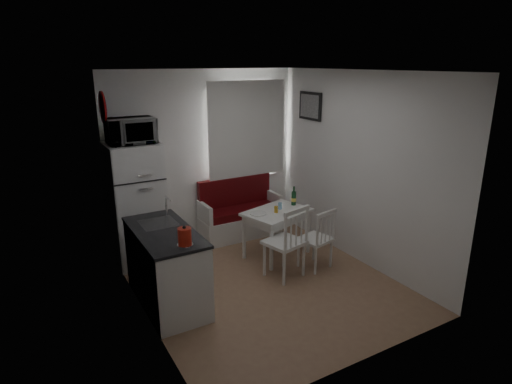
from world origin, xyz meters
TOP-DOWN VIEW (x-y plane):
  - floor at (0.00, 0.00)m, footprint 3.00×3.50m
  - ceiling at (0.00, 0.00)m, footprint 3.00×3.50m
  - wall_back at (0.00, 1.75)m, footprint 3.00×0.02m
  - wall_front at (0.00, -1.75)m, footprint 3.00×0.02m
  - wall_left at (-1.50, 0.00)m, footprint 0.02×3.50m
  - wall_right at (1.50, 0.00)m, footprint 0.02×3.50m
  - window at (0.70, 1.72)m, footprint 1.22×0.06m
  - curtain at (0.70, 1.65)m, footprint 1.35×0.02m
  - kitchen_counter at (-1.20, 0.16)m, footprint 0.62×1.32m
  - wall_sign at (-1.47, 1.45)m, footprint 0.03×0.40m
  - picture_frame at (1.48, 1.10)m, footprint 0.04×0.52m
  - bench at (0.46, 1.51)m, footprint 1.31×0.50m
  - dining_table at (0.58, 0.59)m, footprint 1.04×0.85m
  - chair_left at (0.33, -0.08)m, footprint 0.55×0.54m
  - chair_right at (0.83, -0.07)m, footprint 0.47×0.46m
  - fridge at (-1.18, 1.40)m, footprint 0.67×0.67m
  - microwave at (-1.18, 1.35)m, footprint 0.60×0.40m
  - kettle at (-1.15, -0.38)m, footprint 0.17×0.17m
  - wine_bottle at (0.93, 0.69)m, footprint 0.07×0.07m
  - drinking_glass_orange at (0.53, 0.54)m, footprint 0.05×0.05m
  - drinking_glass_blue at (0.66, 0.64)m, footprint 0.06×0.06m
  - plate at (0.28, 0.61)m, footprint 0.23×0.23m

SIDE VIEW (x-z plane):
  - floor at x=0.00m, z-range -0.01..0.01m
  - bench at x=0.46m, z-range -0.16..0.78m
  - kitchen_counter at x=-1.20m, z-range -0.12..1.04m
  - chair_right at x=0.83m, z-range 0.30..0.75m
  - dining_table at x=0.58m, z-range 0.26..0.94m
  - chair_left at x=0.33m, z-range 0.34..0.87m
  - plate at x=0.28m, z-range 0.68..0.70m
  - drinking_glass_orange at x=0.53m, z-range 0.68..0.77m
  - drinking_glass_blue at x=0.66m, z-range 0.68..0.77m
  - wine_bottle at x=0.93m, z-range 0.68..0.96m
  - fridge at x=-1.18m, z-range 0.00..1.68m
  - kettle at x=-1.15m, z-range 0.90..1.12m
  - wall_back at x=0.00m, z-range 0.00..2.60m
  - wall_front at x=0.00m, z-range 0.00..2.60m
  - wall_left at x=-1.50m, z-range 0.00..2.60m
  - wall_right at x=1.50m, z-range 0.00..2.60m
  - window at x=0.70m, z-range 0.89..2.36m
  - curtain at x=0.70m, z-range 0.93..2.42m
  - microwave at x=-1.18m, z-range 1.68..2.01m
  - picture_frame at x=1.48m, z-range 1.84..2.26m
  - wall_sign at x=-1.47m, z-range 1.95..2.35m
  - ceiling at x=0.00m, z-range 2.59..2.61m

